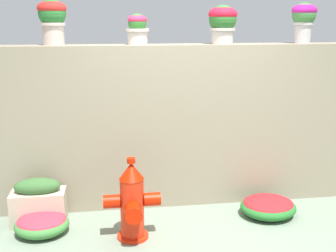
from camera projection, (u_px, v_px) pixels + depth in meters
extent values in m
cube|color=gray|center=(182.00, 126.00, 4.95)|extent=(5.19, 0.35, 1.89)
cylinder|color=beige|center=(53.00, 34.00, 4.53)|extent=(0.23, 0.23, 0.24)
cylinder|color=beige|center=(53.00, 24.00, 4.51)|extent=(0.27, 0.27, 0.03)
sphere|color=#29722F|center=(52.00, 13.00, 4.48)|extent=(0.29, 0.29, 0.29)
ellipsoid|color=red|center=(52.00, 8.00, 4.47)|extent=(0.31, 0.31, 0.16)
cylinder|color=beige|center=(138.00, 37.00, 4.65)|extent=(0.22, 0.22, 0.17)
cylinder|color=beige|center=(137.00, 30.00, 4.64)|extent=(0.26, 0.26, 0.03)
sphere|color=#2D7129|center=(137.00, 23.00, 4.62)|extent=(0.20, 0.20, 0.20)
ellipsoid|color=#DE294F|center=(137.00, 20.00, 4.61)|extent=(0.21, 0.21, 0.11)
cylinder|color=#C0B0A5|center=(222.00, 36.00, 4.74)|extent=(0.24, 0.24, 0.18)
cylinder|color=#C0B0A5|center=(222.00, 29.00, 4.72)|extent=(0.28, 0.28, 0.03)
sphere|color=#2B6427|center=(223.00, 19.00, 4.69)|extent=(0.31, 0.31, 0.31)
ellipsoid|color=red|center=(223.00, 14.00, 4.68)|extent=(0.32, 0.32, 0.17)
cylinder|color=#BDB2B2|center=(303.00, 33.00, 4.86)|extent=(0.18, 0.18, 0.24)
cylinder|color=#BDB2B2|center=(303.00, 24.00, 4.83)|extent=(0.21, 0.21, 0.03)
sphere|color=#3D7639|center=(304.00, 15.00, 4.81)|extent=(0.27, 0.27, 0.27)
ellipsoid|color=#B41A82|center=(304.00, 10.00, 4.80)|extent=(0.28, 0.28, 0.15)
cylinder|color=red|center=(133.00, 236.00, 4.29)|extent=(0.32, 0.32, 0.03)
cylinder|color=red|center=(132.00, 208.00, 4.22)|extent=(0.24, 0.24, 0.64)
cone|color=red|center=(131.00, 171.00, 4.12)|extent=(0.25, 0.25, 0.17)
cylinder|color=red|center=(131.00, 160.00, 4.09)|extent=(0.08, 0.08, 0.05)
cylinder|color=red|center=(112.00, 201.00, 4.17)|extent=(0.17, 0.13, 0.13)
cylinder|color=red|center=(152.00, 199.00, 4.22)|extent=(0.17, 0.13, 0.13)
cylinder|color=red|center=(133.00, 213.00, 4.00)|extent=(0.17, 0.18, 0.17)
ellipsoid|color=#40823B|center=(42.00, 225.00, 4.35)|extent=(0.56, 0.50, 0.22)
ellipsoid|color=#E93042|center=(42.00, 220.00, 4.33)|extent=(0.50, 0.44, 0.12)
ellipsoid|color=#266F2B|center=(268.00, 207.00, 4.75)|extent=(0.63, 0.57, 0.22)
ellipsoid|color=red|center=(268.00, 203.00, 4.74)|extent=(0.57, 0.50, 0.12)
cube|color=#B5A68F|center=(39.00, 207.00, 4.54)|extent=(0.57, 0.29, 0.37)
ellipsoid|color=#37612F|center=(37.00, 186.00, 4.48)|extent=(0.49, 0.24, 0.18)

